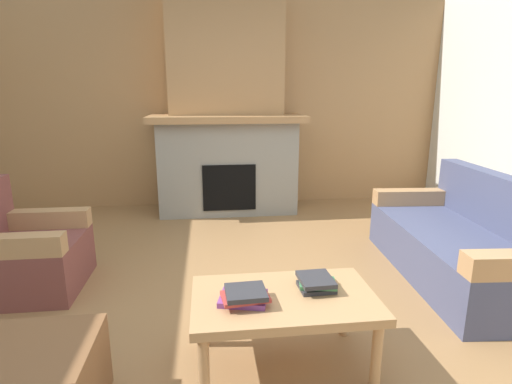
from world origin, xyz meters
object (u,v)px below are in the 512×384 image
object	(u,v)px
couch	(464,244)
armchair	(23,254)
fireplace	(227,120)
coffee_table	(284,305)

from	to	relation	value
couch	armchair	xyz separation A→B (m)	(-3.52, 0.21, 0.01)
couch	armchair	distance (m)	3.52
fireplace	armchair	xyz separation A→B (m)	(-1.69, -2.04, -0.87)
armchair	fireplace	bearing A→B (deg)	50.32
couch	armchair	size ratio (longest dim) A/B	2.18
couch	fireplace	bearing A→B (deg)	129.12
fireplace	couch	distance (m)	3.02
fireplace	couch	bearing A→B (deg)	-50.88
coffee_table	armchair	bearing A→B (deg)	148.07
armchair	couch	bearing A→B (deg)	-3.39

